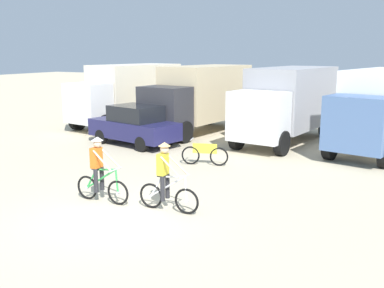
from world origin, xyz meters
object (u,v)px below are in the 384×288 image
(box_truck_grey_hauler, at_px, (287,101))
(cyclist_orange_shirt, at_px, (100,172))
(sedan_parked, at_px, (134,125))
(bicycle_spare, at_px, (205,154))
(box_truck_cream_rv, at_px, (128,92))
(cyclist_cowboy_hat, at_px, (166,179))
(box_truck_avon_van, at_px, (383,106))
(box_truck_tan_camper, at_px, (200,96))

(box_truck_grey_hauler, height_order, cyclist_orange_shirt, box_truck_grey_hauler)
(sedan_parked, distance_m, bicycle_spare, 4.74)
(sedan_parked, relative_size, cyclist_orange_shirt, 2.46)
(box_truck_cream_rv, height_order, box_truck_grey_hauler, same)
(cyclist_cowboy_hat, bearing_deg, box_truck_avon_van, 68.00)
(box_truck_cream_rv, relative_size, sedan_parked, 1.57)
(box_truck_avon_van, height_order, cyclist_cowboy_hat, box_truck_avon_van)
(box_truck_cream_rv, distance_m, cyclist_orange_shirt, 13.20)
(box_truck_tan_camper, relative_size, cyclist_orange_shirt, 3.85)
(cyclist_orange_shirt, bearing_deg, sedan_parked, 117.83)
(box_truck_cream_rv, distance_m, bicycle_spare, 9.99)
(cyclist_orange_shirt, bearing_deg, box_truck_grey_hauler, 78.71)
(bicycle_spare, bearing_deg, box_truck_cream_rv, 141.57)
(sedan_parked, bearing_deg, box_truck_avon_van, 20.57)
(box_truck_cream_rv, height_order, bicycle_spare, box_truck_cream_rv)
(box_truck_tan_camper, bearing_deg, cyclist_cowboy_hat, -67.56)
(cyclist_cowboy_hat, distance_m, bicycle_spare, 4.96)
(box_truck_cream_rv, xyz_separation_m, box_truck_tan_camper, (4.50, -0.07, 0.00))
(sedan_parked, bearing_deg, bicycle_spare, -22.88)
(box_truck_cream_rv, height_order, box_truck_tan_camper, same)
(box_truck_cream_rv, relative_size, box_truck_tan_camper, 1.01)
(box_truck_cream_rv, xyz_separation_m, box_truck_grey_hauler, (9.13, -0.50, 0.00))
(cyclist_cowboy_hat, height_order, bicycle_spare, cyclist_cowboy_hat)
(cyclist_orange_shirt, relative_size, bicycle_spare, 1.08)
(box_truck_avon_van, bearing_deg, bicycle_spare, -134.49)
(box_truck_tan_camper, bearing_deg, box_truck_cream_rv, 179.15)
(box_truck_grey_hauler, distance_m, bicycle_spare, 6.00)
(cyclist_cowboy_hat, bearing_deg, sedan_parked, 130.19)
(box_truck_tan_camper, distance_m, cyclist_orange_shirt, 11.40)
(bicycle_spare, bearing_deg, cyclist_orange_shirt, -98.38)
(cyclist_cowboy_hat, bearing_deg, box_truck_cream_rv, 129.43)
(cyclist_orange_shirt, relative_size, cyclist_cowboy_hat, 1.00)
(cyclist_orange_shirt, distance_m, bicycle_spare, 5.08)
(box_truck_grey_hauler, xyz_separation_m, sedan_parked, (-5.74, -3.81, -0.99))
(box_truck_cream_rv, bearing_deg, bicycle_spare, -38.43)
(box_truck_grey_hauler, relative_size, sedan_parked, 1.56)
(box_truck_tan_camper, distance_m, sedan_parked, 4.49)
(box_truck_avon_van, bearing_deg, cyclist_orange_shirt, -120.29)
(box_truck_grey_hauler, distance_m, cyclist_cowboy_hat, 10.48)
(cyclist_orange_shirt, height_order, cyclist_cowboy_hat, same)
(box_truck_grey_hauler, bearing_deg, box_truck_avon_van, -2.18)
(box_truck_cream_rv, distance_m, box_truck_tan_camper, 4.50)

